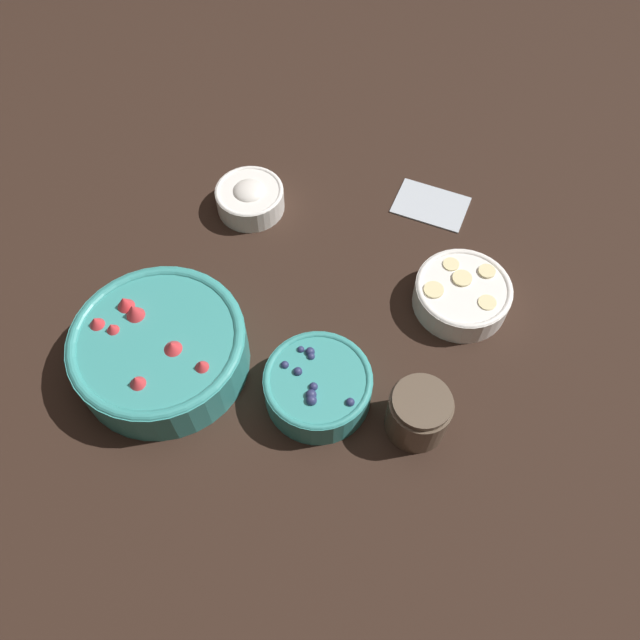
# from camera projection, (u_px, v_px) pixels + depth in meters

# --- Properties ---
(ground_plane) EXTENTS (4.00, 4.00, 0.00)m
(ground_plane) POSITION_uv_depth(u_px,v_px,m) (345.00, 298.00, 1.04)
(ground_plane) COLOR black
(bowl_strawberries) EXTENTS (0.26, 0.26, 0.10)m
(bowl_strawberries) POSITION_uv_depth(u_px,v_px,m) (160.00, 347.00, 0.94)
(bowl_strawberries) COLOR teal
(bowl_strawberries) RESTS_ON ground_plane
(bowl_blueberries) EXTENTS (0.16, 0.16, 0.07)m
(bowl_blueberries) POSITION_uv_depth(u_px,v_px,m) (318.00, 385.00, 0.92)
(bowl_blueberries) COLOR teal
(bowl_blueberries) RESTS_ON ground_plane
(bowl_bananas) EXTENTS (0.16, 0.16, 0.05)m
(bowl_bananas) POSITION_uv_depth(u_px,v_px,m) (462.00, 293.00, 1.01)
(bowl_bananas) COLOR white
(bowl_bananas) RESTS_ON ground_plane
(bowl_cream) EXTENTS (0.12, 0.12, 0.06)m
(bowl_cream) POSITION_uv_depth(u_px,v_px,m) (250.00, 197.00, 1.12)
(bowl_cream) COLOR white
(bowl_cream) RESTS_ON ground_plane
(jar_chocolate) EXTENTS (0.09, 0.09, 0.09)m
(jar_chocolate) POSITION_uv_depth(u_px,v_px,m) (418.00, 414.00, 0.89)
(jar_chocolate) COLOR brown
(jar_chocolate) RESTS_ON ground_plane
(napkin) EXTENTS (0.15, 0.12, 0.01)m
(napkin) POSITION_uv_depth(u_px,v_px,m) (431.00, 204.00, 1.14)
(napkin) COLOR #B2BCC6
(napkin) RESTS_ON ground_plane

